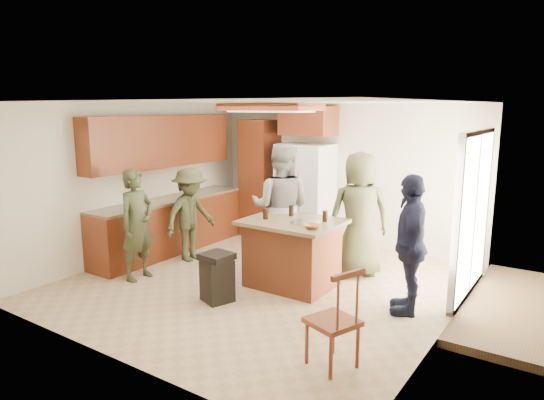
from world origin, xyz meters
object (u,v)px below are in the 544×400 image
Objects in this scene: person_behind_right at (359,215)px; refrigerator at (305,194)px; person_behind_left at (281,207)px; person_counter at (190,215)px; kitchen_island at (292,252)px; trash_bin at (217,277)px; person_front_left at (137,225)px; spindle_chair at (334,322)px; person_side_right at (410,244)px.

person_behind_right reaches higher than refrigerator.
person_behind_right is (1.11, 0.37, -0.04)m from person_behind_left.
person_counter reaches higher than kitchen_island.
kitchen_island is at bearing 63.19° from trash_bin.
person_front_left reaches higher than spindle_chair.
person_behind_right reaches higher than trash_bin.
spindle_chair is at bearing -111.38° from person_counter.
person_side_right reaches higher than kitchen_island.
spindle_chair is (1.96, -0.61, 0.13)m from trash_bin.
person_behind_right is 1.01× the size of refrigerator.
person_behind_right is 2.26m from trash_bin.
person_side_right reaches higher than person_front_left.
person_behind_left is at bearing -123.18° from person_side_right.
person_behind_right is 1.16m from kitchen_island.
person_counter is at bearing 143.71° from trash_bin.
trash_bin is at bearing 70.28° from person_behind_left.
person_side_right is (1.04, -0.87, -0.07)m from person_behind_right.
person_counter is 3.81m from spindle_chair.
person_behind_right is 1.22× the size of person_counter.
person_side_right is at bearing 25.86° from trash_bin.
person_behind_right reaches higher than person_side_right.
person_side_right is 1.13× the size of person_counter.
person_side_right reaches higher than trash_bin.
trash_bin is (0.42, -2.94, -0.58)m from refrigerator.
person_front_left is 2.23m from kitchen_island.
person_counter reaches higher than trash_bin.
person_behind_right reaches higher than kitchen_island.
person_front_left reaches higher than kitchen_island.
person_front_left is 3.12m from refrigerator.
person_counter is at bearing -20.22° from person_behind_right.
kitchen_island reaches higher than trash_bin.
person_counter reaches higher than spindle_chair.
person_behind_right is 2.70m from spindle_chair.
person_front_left reaches higher than person_counter.
person_front_left is 3.18m from person_behind_right.
person_behind_right is 1.36m from person_side_right.
person_counter is at bearing -3.09° from person_front_left.
trash_bin is (1.47, -0.00, -0.48)m from person_front_left.
person_front_left is 1.54m from trash_bin.
person_counter is 2.37× the size of trash_bin.
refrigerator is at bearing 115.47° from kitchen_island.
person_behind_left reaches higher than person_counter.
refrigerator is at bearing 98.18° from trash_bin.
kitchen_island is 2.03× the size of trash_bin.
person_front_left is at bearing 169.82° from spindle_chair.
person_behind_left is 1.66m from trash_bin.
refrigerator is (-1.50, 1.04, -0.01)m from person_behind_right.
refrigerator is 2.86× the size of trash_bin.
person_front_left is at bearing -109.63° from refrigerator.
person_behind_left is at bearing 132.83° from spindle_chair.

